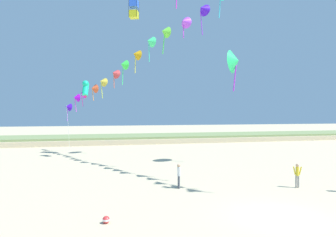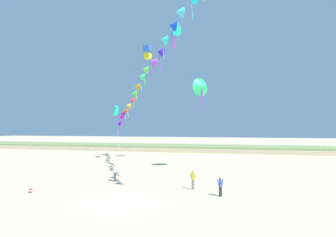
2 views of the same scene
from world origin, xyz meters
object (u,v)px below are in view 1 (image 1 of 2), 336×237
object	(u,v)px
large_kite_low_lead	(134,9)
beach_ball	(106,220)
person_near_right	(179,174)
large_kite_mid_trail	(86,89)
large_kite_high_solo	(235,61)
person_near_left	(297,174)

from	to	relation	value
large_kite_low_lead	beach_ball	xyz separation A→B (m)	(-4.06, -21.89, -17.93)
person_near_right	large_kite_mid_trail	xyz separation A→B (m)	(-6.97, 16.56, 7.31)
large_kite_low_lead	large_kite_mid_trail	distance (m)	11.35
beach_ball	large_kite_mid_trail	bearing A→B (deg)	94.33
person_near_right	beach_ball	distance (m)	7.85
large_kite_high_solo	person_near_left	bearing A→B (deg)	-90.29
large_kite_mid_trail	beach_ball	xyz separation A→B (m)	(1.69, -22.30, -8.15)
person_near_left	large_kite_mid_trail	distance (m)	25.04
person_near_right	large_kite_high_solo	size ratio (longest dim) A/B	0.40
large_kite_high_solo	large_kite_low_lead	bearing A→B (deg)	140.88
large_kite_mid_trail	beach_ball	bearing A→B (deg)	-85.67
person_near_left	large_kite_mid_trail	size ratio (longest dim) A/B	0.81
person_near_right	beach_ball	size ratio (longest dim) A/B	4.87
large_kite_mid_trail	beach_ball	size ratio (longest dim) A/B	5.96
large_kite_high_solo	beach_ball	distance (m)	22.33
large_kite_mid_trail	large_kite_high_solo	bearing A→B (deg)	-28.19
beach_ball	large_kite_high_solo	bearing A→B (deg)	45.81
person_near_left	large_kite_low_lead	distance (m)	26.59
large_kite_high_solo	beach_ball	world-z (taller)	large_kite_high_solo
large_kite_low_lead	large_kite_high_solo	size ratio (longest dim) A/B	0.49
beach_ball	person_near_right	bearing A→B (deg)	47.44
large_kite_low_lead	person_near_left	bearing A→B (deg)	-62.00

